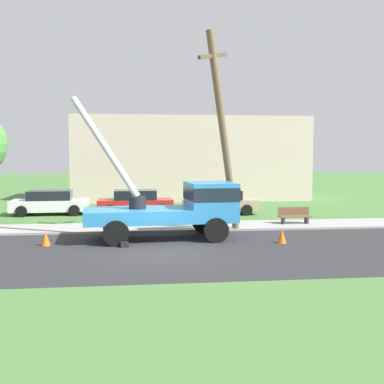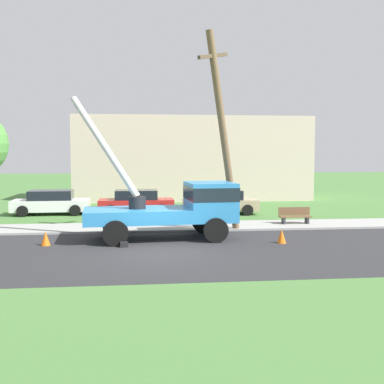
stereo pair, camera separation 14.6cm
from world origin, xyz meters
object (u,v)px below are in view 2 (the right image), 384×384
object	(u,v)px
utility_truck	(180,205)
leaning_utility_pole	(223,131)
parked_sedan_red	(136,202)
parked_sedan_tan	(220,202)
traffic_cone_ahead	(282,236)
traffic_cone_behind	(46,238)
parked_sedan_white	(51,202)
park_bench	(295,216)

from	to	relation	value
utility_truck	leaning_utility_pole	world-z (taller)	leaning_utility_pole
parked_sedan_red	parked_sedan_tan	bearing A→B (deg)	-7.49
traffic_cone_ahead	traffic_cone_behind	world-z (taller)	same
leaning_utility_pole	traffic_cone_behind	bearing A→B (deg)	-163.52
parked_sedan_white	leaning_utility_pole	bearing A→B (deg)	-40.33
traffic_cone_behind	parked_sedan_red	size ratio (longest dim) A/B	0.13
leaning_utility_pole	parked_sedan_tan	size ratio (longest dim) A/B	1.99
parked_sedan_red	parked_sedan_tan	xyz separation A→B (m)	(4.95, -0.65, 0.00)
parked_sedan_tan	leaning_utility_pole	bearing A→B (deg)	-99.00
utility_truck	parked_sedan_white	bearing A→B (deg)	128.14
traffic_cone_ahead	traffic_cone_behind	distance (m)	9.27
traffic_cone_behind	parked_sedan_red	distance (m)	10.10
utility_truck	traffic_cone_ahead	bearing A→B (deg)	-21.47
traffic_cone_behind	park_bench	distance (m)	11.99
leaning_utility_pole	traffic_cone_behind	size ratio (longest dim) A/B	15.81
parked_sedan_white	traffic_cone_behind	bearing A→B (deg)	-81.07
leaning_utility_pole	park_bench	distance (m)	5.97
utility_truck	park_bench	size ratio (longest dim) A/B	4.33
utility_truck	parked_sedan_red	world-z (taller)	utility_truck
parked_sedan_red	park_bench	distance (m)	9.62
leaning_utility_pole	park_bench	world-z (taller)	leaning_utility_pole
traffic_cone_behind	park_bench	xyz separation A→B (m)	(11.32, 3.96, 0.18)
traffic_cone_behind	park_bench	size ratio (longest dim) A/B	0.35
traffic_cone_ahead	parked_sedan_white	distance (m)	14.89
traffic_cone_ahead	utility_truck	bearing A→B (deg)	158.53
traffic_cone_behind	parked_sedan_white	size ratio (longest dim) A/B	0.13
traffic_cone_behind	park_bench	bearing A→B (deg)	19.27
leaning_utility_pole	traffic_cone_ahead	xyz separation A→B (m)	(1.90, -2.73, -4.27)
leaning_utility_pole	traffic_cone_behind	distance (m)	8.78
park_bench	traffic_cone_ahead	bearing A→B (deg)	-114.61
parked_sedan_tan	park_bench	bearing A→B (deg)	-59.15
parked_sedan_white	parked_sedan_red	distance (m)	4.98
traffic_cone_behind	parked_sedan_red	world-z (taller)	parked_sedan_red
leaning_utility_pole	parked_sedan_white	xyz separation A→B (m)	(-8.88, 7.54, -3.84)
utility_truck	park_bench	world-z (taller)	utility_truck
traffic_cone_ahead	parked_sedan_red	bearing A→B (deg)	120.01
parked_sedan_tan	parked_sedan_white	bearing A→B (deg)	174.96
parked_sedan_white	parked_sedan_red	size ratio (longest dim) A/B	1.01
park_bench	parked_sedan_red	bearing A→B (deg)	144.91
parked_sedan_red	parked_sedan_tan	world-z (taller)	same
utility_truck	traffic_cone_behind	bearing A→B (deg)	-169.47
traffic_cone_behind	parked_sedan_tan	world-z (taller)	parked_sedan_tan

